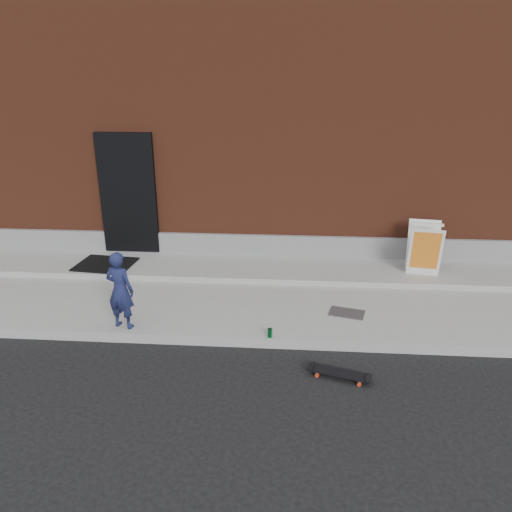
# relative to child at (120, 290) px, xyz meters

# --- Properties ---
(ground) EXTENTS (80.00, 80.00, 0.00)m
(ground) POSITION_rel_child_xyz_m (1.90, -0.20, -0.71)
(ground) COLOR black
(ground) RESTS_ON ground
(sidewalk) EXTENTS (20.00, 3.00, 0.15)m
(sidewalk) POSITION_rel_child_xyz_m (1.90, 1.30, -0.64)
(sidewalk) COLOR gray
(sidewalk) RESTS_ON ground
(apron) EXTENTS (20.00, 1.20, 0.10)m
(apron) POSITION_rel_child_xyz_m (1.90, 2.20, -0.51)
(apron) COLOR gray
(apron) RESTS_ON sidewalk
(building) EXTENTS (20.00, 8.10, 5.00)m
(building) POSITION_rel_child_xyz_m (1.90, 6.79, 1.78)
(building) COLOR #5E2A1A
(building) RESTS_ON ground
(child) EXTENTS (0.47, 0.37, 1.13)m
(child) POSITION_rel_child_xyz_m (0.00, 0.00, 0.00)
(child) COLOR #181E45
(child) RESTS_ON sidewalk
(skateboard) EXTENTS (0.78, 0.40, 0.09)m
(skateboard) POSITION_rel_child_xyz_m (2.98, -0.83, -0.64)
(skateboard) COLOR red
(skateboard) RESTS_ON ground
(pizza_sign) EXTENTS (0.63, 0.71, 0.90)m
(pizza_sign) POSITION_rel_child_xyz_m (4.63, 2.09, -0.01)
(pizza_sign) COLOR silver
(pizza_sign) RESTS_ON apron
(soda_can) EXTENTS (0.09, 0.09, 0.13)m
(soda_can) POSITION_rel_child_xyz_m (2.09, -0.15, -0.50)
(soda_can) COLOR #1A8543
(soda_can) RESTS_ON sidewalk
(doormat) EXTENTS (1.06, 0.89, 0.03)m
(doormat) POSITION_rel_child_xyz_m (-1.00, 2.04, -0.45)
(doormat) COLOR black
(doormat) RESTS_ON apron
(utility_plate) EXTENTS (0.57, 0.44, 0.02)m
(utility_plate) POSITION_rel_child_xyz_m (3.21, 0.64, -0.56)
(utility_plate) COLOR #5E5E63
(utility_plate) RESTS_ON sidewalk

